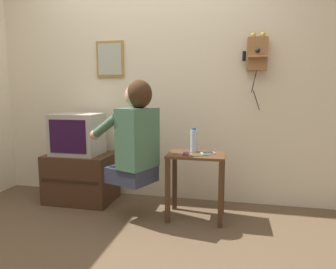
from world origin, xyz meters
name	(u,v)px	position (x,y,z in m)	size (l,w,h in m)	color
ground_plane	(109,248)	(0.00, 0.00, 0.00)	(14.00, 14.00, 0.00)	brown
wall_back	(152,79)	(0.00, 1.18, 1.27)	(6.80, 0.05, 2.55)	beige
side_table	(196,170)	(0.54, 0.68, 0.44)	(0.50, 0.36, 0.59)	#51331E
person	(135,134)	(0.02, 0.54, 0.77)	(0.61, 0.52, 0.90)	#2D3347
tv_stand	(82,177)	(-0.68, 0.86, 0.25)	(0.67, 0.47, 0.50)	#422819
television	(77,134)	(-0.70, 0.85, 0.71)	(0.47, 0.38, 0.42)	#ADA89E
wall_phone_antique	(257,54)	(1.05, 1.10, 1.49)	(0.23, 0.18, 0.73)	olive
framed_picture	(110,59)	(-0.45, 1.14, 1.48)	(0.30, 0.03, 0.38)	olive
cell_phone_held	(186,153)	(0.46, 0.64, 0.60)	(0.08, 0.13, 0.01)	maroon
cell_phone_spare	(208,153)	(0.65, 0.70, 0.60)	(0.14, 0.11, 0.01)	silver
water_bottle	(194,141)	(0.51, 0.76, 0.70)	(0.06, 0.06, 0.22)	#ADC6DB
toothbrush	(198,155)	(0.57, 0.58, 0.60)	(0.16, 0.08, 0.02)	#4CBF66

